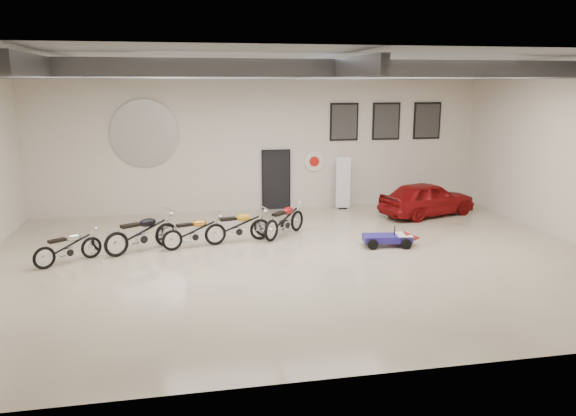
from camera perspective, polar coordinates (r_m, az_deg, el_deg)
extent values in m
cube|color=#BFB592|center=(14.65, 0.91, -5.21)|extent=(16.00, 12.00, 0.01)
cube|color=gray|center=(13.95, 0.99, 14.72)|extent=(16.00, 12.00, 0.01)
cube|color=beige|center=(19.95, -2.69, 6.91)|extent=(16.00, 0.02, 5.00)
cube|color=black|center=(20.18, -1.22, 2.83)|extent=(0.92, 0.08, 2.10)
imported|color=maroon|center=(19.84, 13.96, 0.94)|extent=(2.38, 3.74, 1.19)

